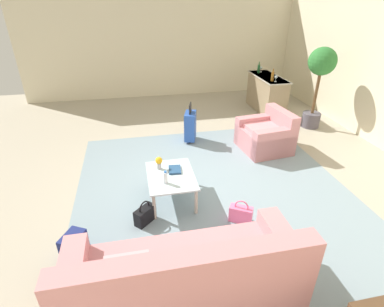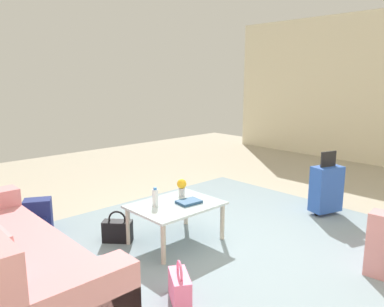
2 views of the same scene
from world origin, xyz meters
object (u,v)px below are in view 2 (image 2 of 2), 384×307
at_px(flower_vase, 182,186).
at_px(coffee_table_book, 189,202).
at_px(handbag_black, 118,231).
at_px(water_bottle, 155,197).
at_px(coffee_table, 176,209).
at_px(handbag_pink, 180,287).
at_px(backpack_navy, 38,217).
at_px(suitcase_blue, 326,188).

bearing_deg(flower_vase, coffee_table_book, 66.50).
bearing_deg(handbag_black, water_bottle, 128.40).
xyz_separation_m(coffee_table, handbag_black, (0.47, -0.44, -0.25)).
distance_m(handbag_pink, backpack_navy, 2.19).
relative_size(coffee_table_book, flower_vase, 1.21).
bearing_deg(coffee_table, suitcase_blue, 160.71).
relative_size(coffee_table_book, backpack_navy, 0.62).
relative_size(water_bottle, suitcase_blue, 0.24).
relative_size(coffee_table_book, suitcase_blue, 0.29).
bearing_deg(water_bottle, coffee_table, 153.43).
height_order(flower_vase, handbag_black, flower_vase).
distance_m(flower_vase, handbag_pink, 1.46).
bearing_deg(coffee_table_book, flower_vase, -107.51).
distance_m(coffee_table, suitcase_blue, 2.12).
height_order(coffee_table_book, flower_vase, flower_vase).
distance_m(flower_vase, handbag_black, 0.86).
distance_m(coffee_table_book, suitcase_blue, 1.98).
xyz_separation_m(coffee_table, water_bottle, (0.20, -0.10, 0.15)).
height_order(coffee_table_book, handbag_black, coffee_table_book).
bearing_deg(suitcase_blue, handbag_black, -24.79).
bearing_deg(handbag_black, flower_vase, 157.17).
xyz_separation_m(coffee_table, coffee_table_book, (-0.12, 0.08, 0.07)).
bearing_deg(handbag_pink, coffee_table_book, -136.24).
relative_size(coffee_table_book, handbag_black, 0.69).
bearing_deg(coffee_table_book, water_bottle, -23.37).
height_order(handbag_pink, backpack_navy, backpack_navy).
relative_size(coffee_table, flower_vase, 4.58).
xyz_separation_m(suitcase_blue, backpack_navy, (3.00, -1.99, -0.16)).
xyz_separation_m(handbag_pink, handbag_black, (-0.25, -1.32, 0.00)).
bearing_deg(backpack_navy, flower_vase, 137.03).
bearing_deg(handbag_black, handbag_pink, 79.32).
xyz_separation_m(water_bottle, handbag_black, (0.27, -0.34, -0.40)).
bearing_deg(water_bottle, flower_vase, -173.21).
bearing_deg(handbag_pink, flower_vase, -132.26).
relative_size(flower_vase, backpack_navy, 0.51).
distance_m(coffee_table, handbag_black, 0.69).
relative_size(water_bottle, coffee_table_book, 0.82).
distance_m(water_bottle, backpack_navy, 1.48).
relative_size(suitcase_blue, handbag_pink, 2.37).
bearing_deg(suitcase_blue, handbag_pink, 3.87).
distance_m(water_bottle, coffee_table_book, 0.38).
distance_m(flower_vase, backpack_navy, 1.71).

